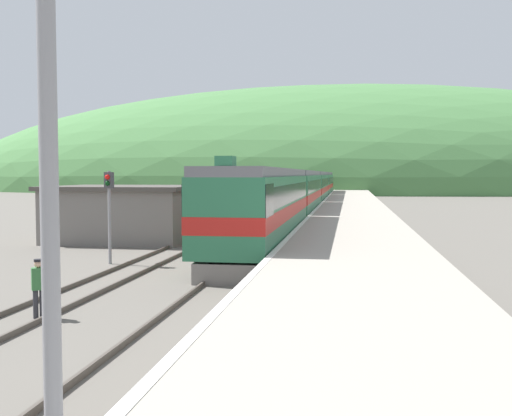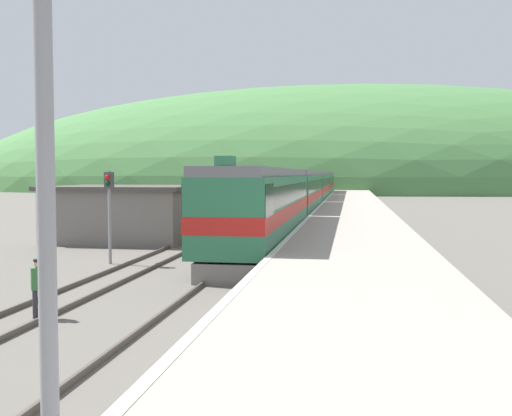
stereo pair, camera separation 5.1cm
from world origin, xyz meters
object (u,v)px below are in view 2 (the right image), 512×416
object	(u,v)px
siding_train	(275,192)
track_worker	(38,285)
carriage_fourth	(322,185)
signal_post_siding	(109,198)
carriage_second	(299,193)
signal_mast_main	(41,4)
express_train_lead_car	(263,206)
carriage_third	(314,188)

from	to	relation	value
siding_train	track_worker	xyz separation A→B (m)	(0.40, -54.93, -0.93)
carriage_fourth	signal_post_siding	distance (m)	69.81
carriage_second	signal_mast_main	distance (m)	46.00
siding_train	track_worker	world-z (taller)	siding_train
siding_train	track_worker	bearing A→B (deg)	-89.59
siding_train	signal_post_siding	bearing A→B (deg)	-92.07
express_train_lead_car	carriage_third	xyz separation A→B (m)	(0.00, 42.78, -0.01)
carriage_second	carriage_fourth	size ratio (longest dim) A/B	1.00
signal_post_siding	track_worker	bearing A→B (deg)	-78.33
carriage_third	track_worker	distance (m)	58.12
signal_post_siding	track_worker	distance (m)	10.21
signal_mast_main	express_train_lead_car	bearing A→B (deg)	92.91
signal_mast_main	track_worker	bearing A→B (deg)	119.73
carriage_second	carriage_third	bearing A→B (deg)	90.00
track_worker	siding_train	bearing A→B (deg)	90.41
signal_mast_main	track_worker	xyz separation A→B (m)	(-5.29, 9.27, -4.83)
express_train_lead_car	carriage_fourth	world-z (taller)	express_train_lead_car
signal_mast_main	carriage_third	bearing A→B (deg)	91.06
carriage_third	carriage_fourth	xyz separation A→B (m)	(0.00, 21.38, 0.00)
carriage_third	track_worker	xyz separation A→B (m)	(-4.05, -57.96, -1.39)
track_worker	carriage_second	bearing A→B (deg)	83.68
carriage_fourth	carriage_second	bearing A→B (deg)	-90.00
carriage_second	signal_post_siding	xyz separation A→B (m)	(-6.08, -26.79, 0.63)
track_worker	carriage_fourth	bearing A→B (deg)	87.08
signal_post_siding	carriage_second	bearing A→B (deg)	77.22
carriage_fourth	signal_mast_main	bearing A→B (deg)	-89.20
carriage_fourth	track_worker	world-z (taller)	carriage_fourth
signal_mast_main	signal_post_siding	world-z (taller)	signal_mast_main
carriage_third	signal_mast_main	size ratio (longest dim) A/B	2.34
carriage_second	siding_train	distance (m)	18.88
siding_train	track_worker	distance (m)	54.94
siding_train	signal_post_siding	xyz separation A→B (m)	(-1.63, -45.13, 1.09)
carriage_second	carriage_fourth	xyz separation A→B (m)	(0.00, 42.76, 0.00)
carriage_fourth	track_worker	distance (m)	79.46
carriage_third	carriage_fourth	world-z (taller)	same
carriage_second	signal_mast_main	world-z (taller)	signal_mast_main
carriage_second	track_worker	world-z (taller)	carriage_second
express_train_lead_car	carriage_fourth	xyz separation A→B (m)	(0.00, 64.16, -0.01)
express_train_lead_car	carriage_second	world-z (taller)	express_train_lead_car
carriage_second	carriage_fourth	distance (m)	42.76
carriage_second	signal_post_siding	size ratio (longest dim) A/B	4.98
carriage_third	siding_train	world-z (taller)	carriage_third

